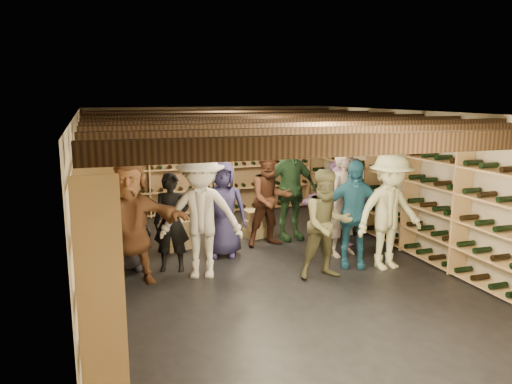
{
  "coord_description": "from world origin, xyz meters",
  "views": [
    {
      "loc": [
        -2.57,
        -7.12,
        2.66
      ],
      "look_at": [
        -0.15,
        0.2,
        1.16
      ],
      "focal_mm": 35.0,
      "sensor_mm": 36.0,
      "label": 1
    }
  ],
  "objects_px": {
    "crate_loose": "(258,232)",
    "person_1": "(172,222)",
    "crate_stack_right": "(258,223)",
    "person_6": "(223,209)",
    "person_2": "(327,224)",
    "person_10": "(290,190)",
    "person_12": "(352,196)",
    "person_0": "(123,219)",
    "person_7": "(345,203)",
    "person_3": "(390,212)",
    "person_9": "(201,215)",
    "person_11": "(338,203)",
    "person_4": "(353,214)",
    "person_8": "(270,199)",
    "crate_stack_left": "(178,235)",
    "person_5": "(130,222)"
  },
  "relations": [
    {
      "from": "person_2",
      "to": "person_11",
      "type": "relative_size",
      "value": 1.04
    },
    {
      "from": "crate_stack_left",
      "to": "person_11",
      "type": "height_order",
      "value": "person_11"
    },
    {
      "from": "crate_stack_left",
      "to": "person_6",
      "type": "xyz_separation_m",
      "value": [
        0.67,
        -0.6,
        0.55
      ]
    },
    {
      "from": "person_2",
      "to": "person_9",
      "type": "distance_m",
      "value": 1.84
    },
    {
      "from": "crate_stack_right",
      "to": "person_9",
      "type": "height_order",
      "value": "person_9"
    },
    {
      "from": "person_0",
      "to": "crate_stack_left",
      "type": "bearing_deg",
      "value": 28.95
    },
    {
      "from": "person_3",
      "to": "person_10",
      "type": "bearing_deg",
      "value": 107.51
    },
    {
      "from": "person_3",
      "to": "person_5",
      "type": "xyz_separation_m",
      "value": [
        -3.82,
        0.64,
        -0.01
      ]
    },
    {
      "from": "person_4",
      "to": "person_3",
      "type": "bearing_deg",
      "value": -4.7
    },
    {
      "from": "person_0",
      "to": "person_7",
      "type": "height_order",
      "value": "person_7"
    },
    {
      "from": "person_3",
      "to": "crate_loose",
      "type": "bearing_deg",
      "value": 114.83
    },
    {
      "from": "crate_stack_left",
      "to": "person_7",
      "type": "bearing_deg",
      "value": -24.97
    },
    {
      "from": "person_10",
      "to": "person_12",
      "type": "relative_size",
      "value": 1.27
    },
    {
      "from": "crate_stack_left",
      "to": "crate_stack_right",
      "type": "bearing_deg",
      "value": 12.08
    },
    {
      "from": "person_2",
      "to": "person_10",
      "type": "xyz_separation_m",
      "value": [
        0.25,
        2.04,
        0.13
      ]
    },
    {
      "from": "crate_stack_right",
      "to": "crate_loose",
      "type": "distance_m",
      "value": 0.18
    },
    {
      "from": "crate_stack_left",
      "to": "person_4",
      "type": "distance_m",
      "value": 3.07
    },
    {
      "from": "crate_stack_left",
      "to": "crate_stack_right",
      "type": "distance_m",
      "value": 1.63
    },
    {
      "from": "crate_loose",
      "to": "person_3",
      "type": "height_order",
      "value": "person_3"
    },
    {
      "from": "person_6",
      "to": "person_0",
      "type": "bearing_deg",
      "value": -155.11
    },
    {
      "from": "person_12",
      "to": "person_1",
      "type": "bearing_deg",
      "value": -167.17
    },
    {
      "from": "crate_stack_left",
      "to": "person_12",
      "type": "xyz_separation_m",
      "value": [
        3.41,
        -0.0,
        0.49
      ]
    },
    {
      "from": "crate_stack_left",
      "to": "person_1",
      "type": "distance_m",
      "value": 1.19
    },
    {
      "from": "person_2",
      "to": "person_11",
      "type": "distance_m",
      "value": 1.67
    },
    {
      "from": "person_1",
      "to": "person_2",
      "type": "xyz_separation_m",
      "value": [
        2.1,
        -1.03,
        0.05
      ]
    },
    {
      "from": "crate_stack_right",
      "to": "person_3",
      "type": "relative_size",
      "value": 0.29
    },
    {
      "from": "person_6",
      "to": "person_10",
      "type": "relative_size",
      "value": 0.85
    },
    {
      "from": "person_2",
      "to": "person_9",
      "type": "bearing_deg",
      "value": 162.04
    },
    {
      "from": "crate_stack_right",
      "to": "person_10",
      "type": "relative_size",
      "value": 0.28
    },
    {
      "from": "crate_stack_left",
      "to": "person_0",
      "type": "bearing_deg",
      "value": -139.12
    },
    {
      "from": "crate_stack_left",
      "to": "crate_loose",
      "type": "relative_size",
      "value": 1.16
    },
    {
      "from": "person_12",
      "to": "person_7",
      "type": "bearing_deg",
      "value": -127.03
    },
    {
      "from": "person_11",
      "to": "person_12",
      "type": "relative_size",
      "value": 1.05
    },
    {
      "from": "crate_loose",
      "to": "person_8",
      "type": "distance_m",
      "value": 0.97
    },
    {
      "from": "person_3",
      "to": "person_6",
      "type": "xyz_separation_m",
      "value": [
        -2.27,
        1.41,
        -0.11
      ]
    },
    {
      "from": "person_0",
      "to": "person_6",
      "type": "relative_size",
      "value": 1.01
    },
    {
      "from": "crate_stack_right",
      "to": "person_3",
      "type": "bearing_deg",
      "value": -60.19
    },
    {
      "from": "person_6",
      "to": "person_8",
      "type": "distance_m",
      "value": 0.99
    },
    {
      "from": "crate_loose",
      "to": "person_1",
      "type": "distance_m",
      "value": 2.37
    },
    {
      "from": "person_5",
      "to": "person_6",
      "type": "height_order",
      "value": "person_5"
    },
    {
      "from": "crate_stack_right",
      "to": "person_0",
      "type": "xyz_separation_m",
      "value": [
        -2.55,
        -1.16,
        0.56
      ]
    },
    {
      "from": "person_6",
      "to": "person_8",
      "type": "xyz_separation_m",
      "value": [
        0.94,
        0.29,
        0.05
      ]
    },
    {
      "from": "crate_stack_right",
      "to": "person_6",
      "type": "bearing_deg",
      "value": -134.51
    },
    {
      "from": "person_12",
      "to": "person_6",
      "type": "bearing_deg",
      "value": -170.81
    },
    {
      "from": "crate_loose",
      "to": "person_6",
      "type": "distance_m",
      "value": 1.46
    },
    {
      "from": "person_0",
      "to": "person_8",
      "type": "height_order",
      "value": "person_8"
    },
    {
      "from": "crate_loose",
      "to": "person_2",
      "type": "height_order",
      "value": "person_2"
    },
    {
      "from": "person_0",
      "to": "person_1",
      "type": "bearing_deg",
      "value": -29.94
    },
    {
      "from": "person_8",
      "to": "person_12",
      "type": "xyz_separation_m",
      "value": [
        1.8,
        0.31,
        -0.11
      ]
    },
    {
      "from": "person_3",
      "to": "person_11",
      "type": "xyz_separation_m",
      "value": [
        -0.18,
        1.32,
        -0.13
      ]
    }
  ]
}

